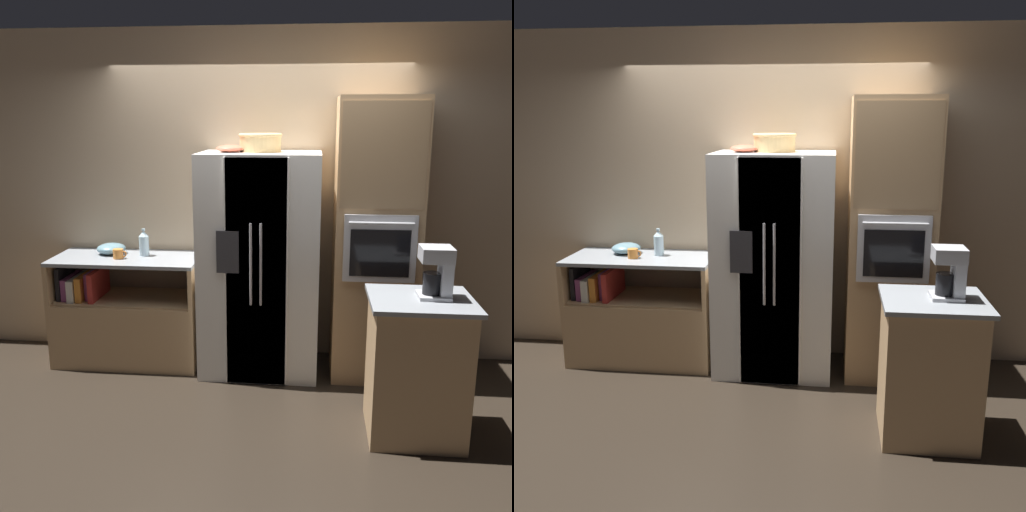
% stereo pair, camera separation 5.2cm
% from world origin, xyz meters
% --- Properties ---
extents(ground_plane, '(20.00, 20.00, 0.00)m').
position_xyz_m(ground_plane, '(0.00, 0.00, 0.00)').
color(ground_plane, black).
extents(wall_back, '(12.00, 0.06, 2.80)m').
position_xyz_m(wall_back, '(0.00, 0.47, 1.40)').
color(wall_back, tan).
rests_on(wall_back, ground_plane).
extents(counter_left, '(1.24, 0.60, 0.93)m').
position_xyz_m(counter_left, '(-1.11, 0.14, 0.35)').
color(counter_left, tan).
rests_on(counter_left, ground_plane).
extents(refrigerator, '(0.96, 0.74, 1.81)m').
position_xyz_m(refrigerator, '(0.05, 0.08, 0.91)').
color(refrigerator, white).
rests_on(refrigerator, ground_plane).
extents(wall_oven, '(0.65, 0.71, 2.23)m').
position_xyz_m(wall_oven, '(0.97, 0.11, 1.12)').
color(wall_oven, tan).
rests_on(wall_oven, ground_plane).
extents(island_counter, '(0.66, 0.59, 0.95)m').
position_xyz_m(island_counter, '(1.17, -0.86, 0.48)').
color(island_counter, tan).
rests_on(island_counter, ground_plane).
extents(wicker_basket, '(0.35, 0.35, 0.14)m').
position_xyz_m(wicker_basket, '(0.05, 0.13, 1.89)').
color(wicker_basket, tan).
rests_on(wicker_basket, refrigerator).
extents(fruit_bowl, '(0.22, 0.22, 0.06)m').
position_xyz_m(fruit_bowl, '(-0.18, 0.06, 1.84)').
color(fruit_bowl, '#DB664C').
rests_on(fruit_bowl, refrigerator).
extents(bottle_tall, '(0.08, 0.08, 0.23)m').
position_xyz_m(bottle_tall, '(-0.95, 0.20, 1.04)').
color(bottle_tall, silver).
rests_on(bottle_tall, counter_left).
extents(mug, '(0.12, 0.09, 0.08)m').
position_xyz_m(mug, '(-1.14, 0.07, 0.97)').
color(mug, orange).
rests_on(mug, counter_left).
extents(mixing_bowl, '(0.25, 0.25, 0.09)m').
position_xyz_m(mixing_bowl, '(-1.26, 0.23, 0.97)').
color(mixing_bowl, '#668C99').
rests_on(mixing_bowl, counter_left).
extents(coffee_maker, '(0.20, 0.19, 0.33)m').
position_xyz_m(coffee_maker, '(1.27, -0.84, 1.14)').
color(coffee_maker, '#B2B2B7').
rests_on(coffee_maker, island_counter).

